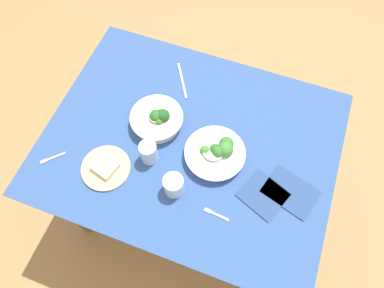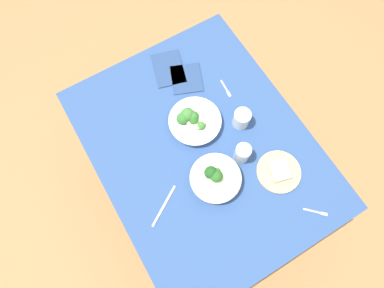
% 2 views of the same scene
% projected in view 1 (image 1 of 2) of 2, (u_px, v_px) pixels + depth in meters
% --- Properties ---
extents(ground_plane, '(6.00, 6.00, 0.00)m').
position_uv_depth(ground_plane, '(191.00, 198.00, 2.16)').
color(ground_plane, '#9E7547').
extents(dining_table, '(1.21, 0.94, 0.75)m').
position_uv_depth(dining_table, '(190.00, 155.00, 1.61)').
color(dining_table, '#2D4C84').
rests_on(dining_table, ground_plane).
extents(broccoli_bowl_far, '(0.24, 0.24, 0.09)m').
position_uv_depth(broccoli_bowl_far, '(216.00, 153.00, 1.44)').
color(broccoli_bowl_far, white).
rests_on(broccoli_bowl_far, dining_table).
extents(broccoli_bowl_near, '(0.22, 0.22, 0.10)m').
position_uv_depth(broccoli_bowl_near, '(157.00, 119.00, 1.50)').
color(broccoli_bowl_near, silver).
rests_on(broccoli_bowl_near, dining_table).
extents(bread_side_plate, '(0.20, 0.20, 0.04)m').
position_uv_depth(bread_side_plate, '(106.00, 168.00, 1.43)').
color(bread_side_plate, '#D6B27A').
rests_on(bread_side_plate, dining_table).
extents(water_glass_center, '(0.08, 0.08, 0.09)m').
position_uv_depth(water_glass_center, '(174.00, 185.00, 1.36)').
color(water_glass_center, silver).
rests_on(water_glass_center, dining_table).
extents(water_glass_side, '(0.07, 0.07, 0.10)m').
position_uv_depth(water_glass_side, '(149.00, 152.00, 1.42)').
color(water_glass_side, silver).
rests_on(water_glass_side, dining_table).
extents(fork_by_far_bowl, '(0.08, 0.08, 0.00)m').
position_uv_depth(fork_by_far_bowl, '(52.00, 158.00, 1.46)').
color(fork_by_far_bowl, '#B7B7BC').
rests_on(fork_by_far_bowl, dining_table).
extents(fork_by_near_bowl, '(0.10, 0.02, 0.00)m').
position_uv_depth(fork_by_near_bowl, '(215.00, 214.00, 1.35)').
color(fork_by_near_bowl, '#B7B7BC').
rests_on(fork_by_near_bowl, dining_table).
extents(table_knife_left, '(0.11, 0.17, 0.00)m').
position_uv_depth(table_knife_left, '(182.00, 80.00, 1.64)').
color(table_knife_left, '#B7B7BC').
rests_on(table_knife_left, dining_table).
extents(napkin_folded_upper, '(0.21, 0.20, 0.01)m').
position_uv_depth(napkin_folded_upper, '(263.00, 195.00, 1.39)').
color(napkin_folded_upper, navy).
rests_on(napkin_folded_upper, dining_table).
extents(napkin_folded_lower, '(0.23, 0.19, 0.01)m').
position_uv_depth(napkin_folded_lower, '(290.00, 192.00, 1.39)').
color(napkin_folded_lower, navy).
rests_on(napkin_folded_lower, dining_table).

